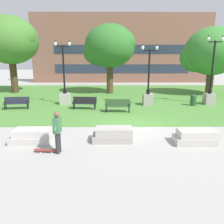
{
  "coord_description": "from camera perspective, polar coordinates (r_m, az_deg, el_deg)",
  "views": [
    {
      "loc": [
        -1.26,
        -11.64,
        3.68
      ],
      "look_at": [
        -1.17,
        -1.4,
        1.2
      ],
      "focal_mm": 35.0,
      "sensor_mm": 36.0,
      "label": 1
    }
  ],
  "objects": [
    {
      "name": "grass_lawn",
      "position": [
        21.98,
        2.8,
        3.98
      ],
      "size": [
        40.0,
        20.0,
        0.02
      ],
      "primitive_type": "cube",
      "color": "#4C8438",
      "rests_on": "ground"
    },
    {
      "name": "concrete_block_right",
      "position": [
        10.47,
        21.0,
        -6.12
      ],
      "size": [
        1.82,
        0.9,
        0.64
      ],
      "color": "#B2ADA3",
      "rests_on": "ground"
    },
    {
      "name": "park_bench_near_right",
      "position": [
        17.93,
        -23.65,
        2.36
      ],
      "size": [
        1.85,
        0.76,
        0.9
      ],
      "color": "#1E232D",
      "rests_on": "grass_lawn"
    },
    {
      "name": "lamp_post_right",
      "position": [
        18.08,
        9.4,
        4.91
      ],
      "size": [
        1.32,
        0.8,
        4.81
      ],
      "color": "gray",
      "rests_on": "grass_lawn"
    },
    {
      "name": "tree_far_right",
      "position": [
        25.33,
        24.64,
        14.06
      ],
      "size": [
        5.98,
        5.69,
        6.88
      ],
      "color": "#4C3823",
      "rests_on": "grass_lawn"
    },
    {
      "name": "tree_far_left",
      "position": [
        26.93,
        -25.19,
        16.44
      ],
      "size": [
        6.24,
        5.94,
        8.18
      ],
      "color": "#42301E",
      "rests_on": "grass_lawn"
    },
    {
      "name": "skateboard",
      "position": [
        9.36,
        -16.6,
        -9.57
      ],
      "size": [
        1.03,
        0.29,
        0.14
      ],
      "color": "maroon",
      "rests_on": "ground"
    },
    {
      "name": "trash_bin",
      "position": [
        18.84,
        20.49,
        3.03
      ],
      "size": [
        0.49,
        0.49,
        0.96
      ],
      "color": "#234C28",
      "rests_on": "grass_lawn"
    },
    {
      "name": "building_facade_distant",
      "position": [
        36.22,
        2.58,
        16.21
      ],
      "size": [
        28.57,
        1.03,
        10.69
      ],
      "color": "brown",
      "rests_on": "ground"
    },
    {
      "name": "lamp_post_center",
      "position": [
        18.56,
        -12.22,
        5.17
      ],
      "size": [
        1.32,
        0.8,
        5.13
      ],
      "color": "#ADA89E",
      "rests_on": "grass_lawn"
    },
    {
      "name": "ground_plane",
      "position": [
        12.27,
        5.43,
        -3.9
      ],
      "size": [
        140.0,
        140.0,
        0.0
      ],
      "primitive_type": "plane",
      "color": "#A3A09B"
    },
    {
      "name": "tree_near_right",
      "position": [
        24.04,
        -0.73,
        16.67
      ],
      "size": [
        5.56,
        5.29,
        7.28
      ],
      "color": "#4C3823",
      "rests_on": "grass_lawn"
    },
    {
      "name": "park_bench_near_left",
      "position": [
        16.58,
        -7.19,
        2.57
      ],
      "size": [
        1.84,
        0.7,
        0.9
      ],
      "color": "black",
      "rests_on": "grass_lawn"
    },
    {
      "name": "lamp_post_left",
      "position": [
        19.81,
        24.22,
        4.99
      ],
      "size": [
        1.32,
        0.8,
        5.49
      ],
      "color": "gray",
      "rests_on": "grass_lawn"
    },
    {
      "name": "person_skateboarder",
      "position": [
        8.91,
        -14.07,
        -4.54
      ],
      "size": [
        0.28,
        0.61,
        1.71
      ],
      "color": "#28282D",
      "rests_on": "ground"
    },
    {
      "name": "concrete_block_center",
      "position": [
        10.53,
        -20.16,
        -5.94
      ],
      "size": [
        1.82,
        0.9,
        0.64
      ],
      "color": "#BCB7B2",
      "rests_on": "ground"
    },
    {
      "name": "park_bench_far_left",
      "position": [
        15.5,
        1.5,
        1.91
      ],
      "size": [
        1.82,
        0.6,
        0.9
      ],
      "color": "#284723",
      "rests_on": "grass_lawn"
    },
    {
      "name": "concrete_block_left",
      "position": [
        10.08,
        0.28,
        -5.94
      ],
      "size": [
        1.8,
        0.9,
        0.64
      ],
      "color": "#9E9991",
      "rests_on": "ground"
    }
  ]
}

